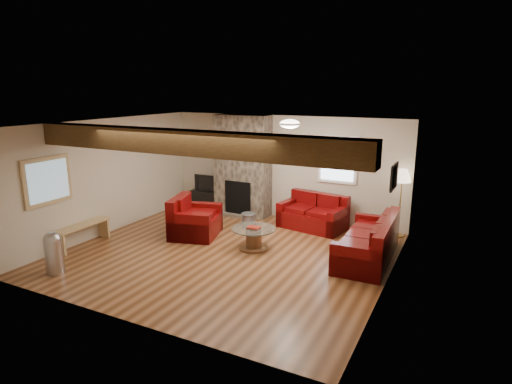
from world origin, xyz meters
TOP-DOWN VIEW (x-y plane):
  - room at (0.00, 0.00)m, footprint 8.00×8.00m
  - oak_beam at (0.00, -1.25)m, footprint 6.00×0.36m
  - chimney_breast at (-1.00, 2.49)m, footprint 1.40×0.67m
  - back_window at (1.35, 2.71)m, footprint 0.90×0.08m
  - hatch_window at (-2.96, -1.50)m, footprint 0.08×1.00m
  - ceiling_dome at (0.90, 0.90)m, footprint 0.40×0.40m
  - artwork_back at (0.15, 2.71)m, footprint 0.42×0.06m
  - artwork_right at (2.96, 0.30)m, footprint 0.06×0.55m
  - sofa_three at (2.48, 0.96)m, footprint 0.92×2.10m
  - loveseat at (0.96, 2.23)m, footprint 1.58×1.08m
  - armchair_red at (-1.13, 0.60)m, footprint 1.19×1.28m
  - coffee_table at (0.35, 0.47)m, footprint 0.88×0.88m
  - tv_cabinet at (-2.04, 2.53)m, footprint 0.98×0.39m
  - television at (-2.04, 2.53)m, footprint 0.75×0.10m
  - floor_lamp at (2.80, 2.55)m, footprint 0.38×0.38m
  - pine_bench at (-2.83, -0.93)m, footprint 0.28×1.22m
  - pedal_bin at (-2.20, -2.11)m, footprint 0.40×0.40m
  - coal_bucket at (-0.40, 1.66)m, footprint 0.35×0.35m

SIDE VIEW (x-z plane):
  - coal_bucket at x=-0.40m, z-range 0.00..0.33m
  - coffee_table at x=0.35m, z-range -0.01..0.45m
  - pine_bench at x=-2.83m, z-range 0.00..0.46m
  - tv_cabinet at x=-2.04m, z-range 0.00..0.49m
  - pedal_bin at x=-2.20m, z-range 0.00..0.75m
  - loveseat at x=0.96m, z-range 0.00..0.78m
  - sofa_three at x=2.48m, z-range 0.00..0.80m
  - armchair_red at x=-1.13m, z-range 0.00..0.86m
  - television at x=-2.04m, z-range 0.49..0.92m
  - chimney_breast at x=-1.00m, z-range -0.03..2.47m
  - room at x=0.00m, z-range -2.75..5.25m
  - floor_lamp at x=2.80m, z-range 0.52..2.00m
  - hatch_window at x=-2.96m, z-range 1.00..1.90m
  - back_window at x=1.35m, z-range 1.00..2.10m
  - artwork_back at x=0.15m, z-range 1.44..1.96m
  - artwork_right at x=2.96m, z-range 1.54..1.96m
  - oak_beam at x=0.00m, z-range 2.12..2.50m
  - ceiling_dome at x=0.90m, z-range 2.35..2.53m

